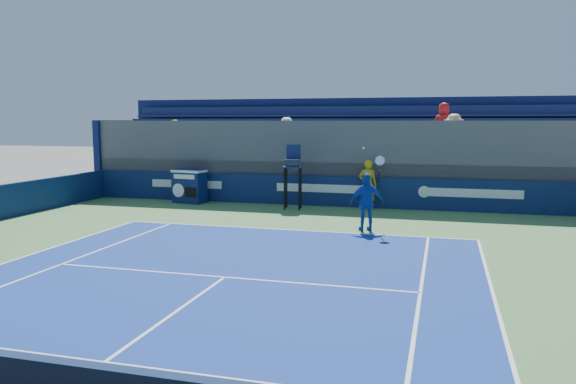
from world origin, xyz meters
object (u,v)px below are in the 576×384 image
(ball_person, at_px, (368,184))
(umpire_chair, at_px, (293,169))
(tennis_player, at_px, (367,202))
(match_clock, at_px, (189,185))

(ball_person, bearing_deg, umpire_chair, 9.10)
(tennis_player, bearing_deg, match_clock, 152.71)
(match_clock, xyz_separation_m, tennis_player, (7.85, -4.05, 0.16))
(tennis_player, bearing_deg, ball_person, 97.22)
(ball_person, bearing_deg, match_clock, -2.32)
(ball_person, relative_size, match_clock, 1.34)
(match_clock, xyz_separation_m, umpire_chair, (4.53, -0.39, 0.79))
(umpire_chair, bearing_deg, ball_person, 13.62)
(match_clock, relative_size, tennis_player, 0.55)
(ball_person, distance_m, umpire_chair, 2.91)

